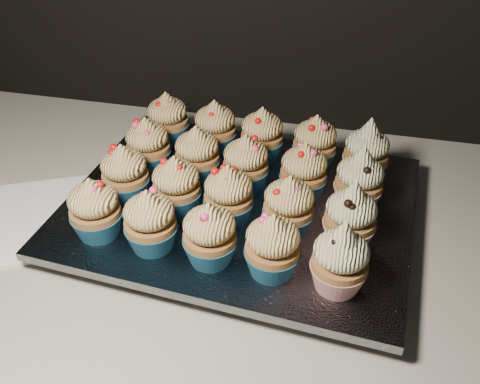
% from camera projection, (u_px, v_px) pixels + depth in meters
% --- Properties ---
extents(worktop, '(2.44, 0.64, 0.04)m').
position_uv_depth(worktop, '(342.00, 257.00, 0.71)').
color(worktop, beige).
rests_on(worktop, cabinet).
extents(napkin, '(0.24, 0.24, 0.00)m').
position_uv_depth(napkin, '(42.00, 218.00, 0.74)').
color(napkin, white).
rests_on(napkin, worktop).
extents(baking_tray, '(0.44, 0.35, 0.02)m').
position_uv_depth(baking_tray, '(240.00, 215.00, 0.73)').
color(baking_tray, black).
rests_on(baking_tray, worktop).
extents(foil_lining, '(0.48, 0.39, 0.01)m').
position_uv_depth(foil_lining, '(240.00, 205.00, 0.72)').
color(foil_lining, silver).
rests_on(foil_lining, baking_tray).
extents(cupcake_0, '(0.06, 0.06, 0.08)m').
position_uv_depth(cupcake_0, '(95.00, 209.00, 0.64)').
color(cupcake_0, '#1C5C83').
rests_on(cupcake_0, foil_lining).
extents(cupcake_1, '(0.06, 0.06, 0.08)m').
position_uv_depth(cupcake_1, '(150.00, 222.00, 0.63)').
color(cupcake_1, '#1C5C83').
rests_on(cupcake_1, foil_lining).
extents(cupcake_2, '(0.06, 0.06, 0.08)m').
position_uv_depth(cupcake_2, '(210.00, 235.00, 0.61)').
color(cupcake_2, '#1C5C83').
rests_on(cupcake_2, foil_lining).
extents(cupcake_3, '(0.06, 0.06, 0.08)m').
position_uv_depth(cupcake_3, '(272.00, 247.00, 0.59)').
color(cupcake_3, '#1C5C83').
rests_on(cupcake_3, foil_lining).
extents(cupcake_4, '(0.06, 0.06, 0.10)m').
position_uv_depth(cupcake_4, '(340.00, 260.00, 0.57)').
color(cupcake_4, '#A21618').
rests_on(cupcake_4, foil_lining).
extents(cupcake_5, '(0.06, 0.06, 0.08)m').
position_uv_depth(cupcake_5, '(125.00, 174.00, 0.70)').
color(cupcake_5, '#1C5C83').
rests_on(cupcake_5, foil_lining).
extents(cupcake_6, '(0.06, 0.06, 0.08)m').
position_uv_depth(cupcake_6, '(176.00, 186.00, 0.68)').
color(cupcake_6, '#1C5C83').
rests_on(cupcake_6, foil_lining).
extents(cupcake_7, '(0.06, 0.06, 0.08)m').
position_uv_depth(cupcake_7, '(228.00, 196.00, 0.67)').
color(cupcake_7, '#1C5C83').
rests_on(cupcake_7, foil_lining).
extents(cupcake_8, '(0.06, 0.06, 0.08)m').
position_uv_depth(cupcake_8, '(288.00, 207.00, 0.65)').
color(cupcake_8, '#1C5C83').
rests_on(cupcake_8, foil_lining).
extents(cupcake_9, '(0.06, 0.06, 0.10)m').
position_uv_depth(cupcake_9, '(350.00, 217.00, 0.63)').
color(cupcake_9, '#A21618').
rests_on(cupcake_9, foil_lining).
extents(cupcake_10, '(0.06, 0.06, 0.08)m').
position_uv_depth(cupcake_10, '(148.00, 146.00, 0.76)').
color(cupcake_10, '#1C5C83').
rests_on(cupcake_10, foil_lining).
extents(cupcake_11, '(0.06, 0.06, 0.08)m').
position_uv_depth(cupcake_11, '(197.00, 155.00, 0.74)').
color(cupcake_11, '#1C5C83').
rests_on(cupcake_11, foil_lining).
extents(cupcake_12, '(0.06, 0.06, 0.08)m').
position_uv_depth(cupcake_12, '(246.00, 164.00, 0.72)').
color(cupcake_12, '#1C5C83').
rests_on(cupcake_12, foil_lining).
extents(cupcake_13, '(0.06, 0.06, 0.08)m').
position_uv_depth(cupcake_13, '(304.00, 172.00, 0.71)').
color(cupcake_13, '#1C5C83').
rests_on(cupcake_13, foil_lining).
extents(cupcake_14, '(0.06, 0.06, 0.10)m').
position_uv_depth(cupcake_14, '(359.00, 180.00, 0.69)').
color(cupcake_14, '#A21618').
rests_on(cupcake_14, foil_lining).
extents(cupcake_15, '(0.06, 0.06, 0.08)m').
position_uv_depth(cupcake_15, '(168.00, 119.00, 0.82)').
color(cupcake_15, '#1C5C83').
rests_on(cupcake_15, foil_lining).
extents(cupcake_16, '(0.06, 0.06, 0.08)m').
position_uv_depth(cupcake_16, '(215.00, 128.00, 0.80)').
color(cupcake_16, '#1C5C83').
rests_on(cupcake_16, foil_lining).
extents(cupcake_17, '(0.06, 0.06, 0.08)m').
position_uv_depth(cupcake_17, '(262.00, 135.00, 0.78)').
color(cupcake_17, '#1C5C83').
rests_on(cupcake_17, foil_lining).
extents(cupcake_18, '(0.06, 0.06, 0.08)m').
position_uv_depth(cupcake_18, '(315.00, 143.00, 0.76)').
color(cupcake_18, '#1C5C83').
rests_on(cupcake_18, foil_lining).
extents(cupcake_19, '(0.06, 0.06, 0.10)m').
position_uv_depth(cupcake_19, '(366.00, 152.00, 0.74)').
color(cupcake_19, '#A21618').
rests_on(cupcake_19, foil_lining).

